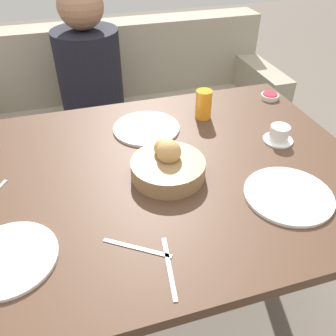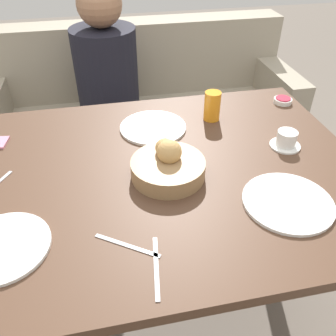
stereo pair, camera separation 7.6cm
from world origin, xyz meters
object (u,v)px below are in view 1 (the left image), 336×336
Objects in this scene: couch at (127,119)px; plate_near_left at (9,259)px; seated_person at (95,109)px; bread_basket at (168,165)px; fork_silver at (169,268)px; jam_bowl_berry at (270,96)px; knife_silver at (137,248)px; plate_near_right at (288,195)px; plate_far_center at (146,128)px; coffee_cup at (279,134)px; juice_glass at (204,104)px.

couch reaches higher than plate_near_left.
couch is 0.32m from seated_person.
bread_basket is 1.27× the size of fork_silver.
jam_bowl_berry reaches higher than knife_silver.
plate_near_right is 1.04× the size of plate_far_center.
plate_far_center is at bearing 153.81° from coffee_cup.
coffee_cup is at bearing -72.12° from couch.
coffee_cup reaches higher than plate_near_right.
coffee_cup is (0.56, -0.95, 0.29)m from seated_person.
seated_person is at bearing 137.59° from jam_bowl_berry.
plate_near_left is 0.31m from knife_silver.
bread_basket is at bearing -170.43° from coffee_cup.
couch is at bearing 86.28° from bread_basket.
couch is 7.50× the size of plate_far_center.
fork_silver is at bearing -96.58° from couch.
jam_bowl_berry is at bearing 29.51° from plate_near_left.
bread_basket is 0.36m from fork_silver.
plate_far_center is (0.00, 0.29, -0.03)m from bread_basket.
seated_person reaches higher than plate_near_left.
bread_basket is 0.39m from juice_glass.
knife_silver is (-0.23, -1.44, 0.45)m from couch.
seated_person is 0.86m from juice_glass.
plate_near_left reaches higher than knife_silver.
bread_basket is 1.47× the size of knife_silver.
jam_bowl_berry is (1.04, 0.59, 0.01)m from plate_near_left.
plate_near_left is 0.91× the size of plate_near_right.
couch is 1.55m from plate_near_left.
seated_person is 4.48× the size of plate_near_right.
plate_near_right is (0.77, 0.01, 0.00)m from plate_near_left.
plate_far_center is at bearing -94.80° from couch.
juice_glass reaches higher than plate_near_right.
jam_bowl_berry is (0.57, 0.38, -0.03)m from bread_basket.
fork_silver is (0.36, -0.13, -0.00)m from plate_near_left.
jam_bowl_berry is (0.70, -0.64, 0.28)m from seated_person.
knife_silver is at bearing -10.19° from plate_near_left.
plate_near_right is at bearing 19.18° from fork_silver.
seated_person is 1.32m from plate_near_right.
plate_far_center is at bearing 122.25° from plate_near_right.
juice_glass reaches higher than couch.
couch is at bearing 37.23° from seated_person.
plate_near_left is 0.67m from plate_far_center.
bread_basket is at bearing -90.34° from plate_far_center.
seated_person is 15.24× the size of jam_bowl_berry.
knife_silver is (-0.16, -0.26, -0.04)m from bread_basket.
bread_basket is at bearing 58.71° from knife_silver.
seated_person is 6.37× the size of fork_silver.
fork_silver is (0.03, -1.36, 0.27)m from seated_person.
plate_near_left is (-0.54, -1.38, 0.46)m from couch.
plate_near_right is at bearing -57.75° from plate_far_center.
couch is 11.86× the size of knife_silver.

